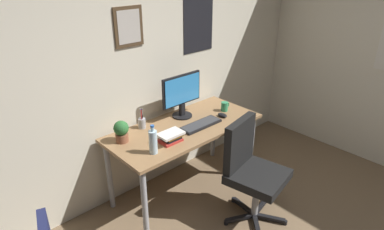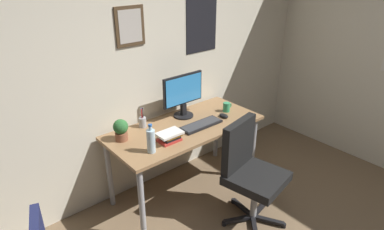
% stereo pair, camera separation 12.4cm
% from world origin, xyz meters
% --- Properties ---
extents(wall_back, '(4.40, 0.10, 2.60)m').
position_xyz_m(wall_back, '(0.00, 2.15, 1.30)').
color(wall_back, beige).
rests_on(wall_back, ground_plane).
extents(desk, '(1.50, 0.68, 0.74)m').
position_xyz_m(desk, '(0.13, 1.73, 0.66)').
color(desk, '#936D47').
rests_on(desk, ground_plane).
extents(office_chair, '(0.58, 0.57, 0.95)m').
position_xyz_m(office_chair, '(0.30, 1.06, 0.53)').
color(office_chair, black).
rests_on(office_chair, ground_plane).
extents(monitor, '(0.46, 0.20, 0.43)m').
position_xyz_m(monitor, '(0.25, 1.91, 0.98)').
color(monitor, black).
rests_on(monitor, desk).
extents(keyboard, '(0.43, 0.15, 0.03)m').
position_xyz_m(keyboard, '(0.24, 1.63, 0.75)').
color(keyboard, black).
rests_on(keyboard, desk).
extents(computer_mouse, '(0.06, 0.11, 0.04)m').
position_xyz_m(computer_mouse, '(0.54, 1.63, 0.76)').
color(computer_mouse, black).
rests_on(computer_mouse, desk).
extents(water_bottle, '(0.07, 0.07, 0.25)m').
position_xyz_m(water_bottle, '(-0.38, 1.54, 0.85)').
color(water_bottle, silver).
rests_on(water_bottle, desk).
extents(coffee_mug_near, '(0.11, 0.07, 0.10)m').
position_xyz_m(coffee_mug_near, '(0.67, 1.71, 0.79)').
color(coffee_mug_near, '#2D8C59').
rests_on(coffee_mug_near, desk).
extents(potted_plant, '(0.13, 0.13, 0.20)m').
position_xyz_m(potted_plant, '(-0.47, 1.88, 0.85)').
color(potted_plant, brown).
rests_on(potted_plant, desk).
extents(pen_cup, '(0.07, 0.07, 0.20)m').
position_xyz_m(pen_cup, '(-0.19, 1.97, 0.79)').
color(pen_cup, '#9EA0A5').
rests_on(pen_cup, desk).
extents(book_stack_left, '(0.22, 0.15, 0.09)m').
position_xyz_m(book_stack_left, '(-0.15, 1.59, 0.79)').
color(book_stack_left, '#B22D28').
rests_on(book_stack_left, desk).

